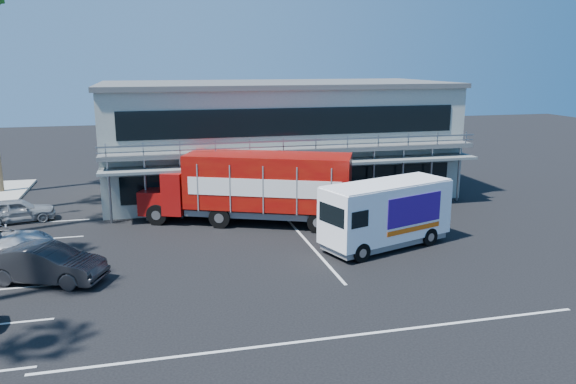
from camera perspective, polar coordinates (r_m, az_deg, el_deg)
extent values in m
plane|color=black|center=(23.82, -0.32, -8.10)|extent=(120.00, 120.00, 0.00)
cube|color=#939A8D|center=(37.84, -1.24, 5.36)|extent=(22.00, 10.00, 7.00)
cube|color=#515454|center=(37.51, -1.26, 10.89)|extent=(22.40, 10.40, 0.30)
cube|color=#515454|center=(32.44, 0.94, 4.23)|extent=(22.00, 1.20, 0.25)
cube|color=gray|center=(31.84, 1.20, 4.97)|extent=(22.00, 0.08, 0.90)
cube|color=slate|center=(32.27, 1.07, 2.93)|extent=(22.00, 1.80, 0.15)
cube|color=black|center=(33.36, 0.67, 0.99)|extent=(20.00, 0.06, 1.60)
cube|color=black|center=(32.79, 0.69, 7.15)|extent=(20.00, 0.06, 1.60)
cube|color=maroon|center=(32.08, -12.96, -0.78)|extent=(2.37, 2.86, 1.31)
cube|color=maroon|center=(31.52, -10.99, 0.19)|extent=(2.08, 2.94, 2.29)
cube|color=black|center=(31.38, -11.04, 1.36)|extent=(0.97, 2.15, 0.76)
cube|color=#971509|center=(30.00, -2.01, 1.17)|extent=(9.10, 5.95, 2.84)
cube|color=slate|center=(30.40, -1.99, -1.95)|extent=(8.94, 5.58, 0.33)
cube|color=white|center=(28.71, -2.55, 0.39)|extent=(7.40, 3.20, 0.93)
cube|color=white|center=(31.35, -1.52, 1.49)|extent=(7.40, 3.20, 0.93)
cylinder|color=black|center=(31.02, -13.18, -2.27)|extent=(1.15, 0.71, 1.14)
cylinder|color=black|center=(33.17, -11.61, -1.19)|extent=(1.15, 0.71, 1.14)
cylinder|color=black|center=(29.88, -6.96, -2.60)|extent=(1.15, 0.71, 1.14)
cylinder|color=black|center=(32.11, -5.77, -1.46)|extent=(1.15, 0.71, 1.14)
cylinder|color=black|center=(28.88, 3.09, -3.08)|extent=(1.15, 0.71, 1.14)
cylinder|color=black|center=(31.18, 3.58, -1.86)|extent=(1.15, 0.71, 1.14)
cube|color=white|center=(26.73, 9.94, -1.88)|extent=(6.79, 4.16, 2.57)
cube|color=slate|center=(27.13, 9.82, -4.78)|extent=(6.47, 3.87, 0.32)
cube|color=black|center=(24.67, 4.49, -2.33)|extent=(0.64, 1.73, 0.87)
cube|color=white|center=(26.43, 10.05, 0.87)|extent=(6.65, 4.08, 0.07)
cube|color=#310D7A|center=(26.41, 12.76, -1.78)|extent=(3.13, 1.10, 1.38)
cube|color=#310D7A|center=(27.96, 9.52, -0.81)|extent=(3.13, 1.10, 1.38)
cube|color=#F2590C|center=(26.66, 12.67, -3.69)|extent=(3.13, 1.09, 0.23)
cylinder|color=black|center=(24.97, 7.43, -6.11)|extent=(0.92, 0.55, 0.88)
cylinder|color=black|center=(26.40, 4.70, -4.97)|extent=(0.92, 0.55, 0.88)
cylinder|color=black|center=(27.76, 14.13, -4.42)|extent=(0.92, 0.55, 0.88)
cylinder|color=black|center=(29.06, 11.35, -3.48)|extent=(0.92, 0.55, 0.88)
imported|color=black|center=(24.48, -23.36, -6.71)|extent=(4.91, 3.28, 1.53)
imported|color=gray|center=(34.13, -25.81, -1.69)|extent=(4.08, 2.21, 1.32)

